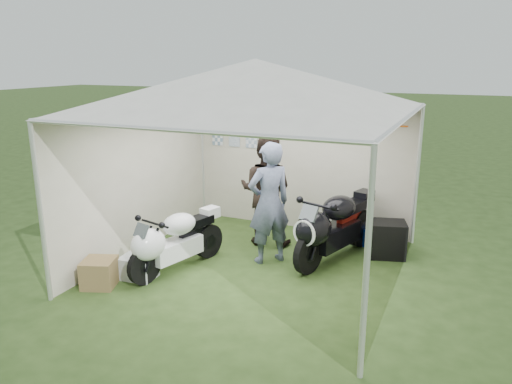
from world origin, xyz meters
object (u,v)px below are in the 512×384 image
(person_dark_jacket, at_px, (266,190))
(crate_0, at_px, (138,267))
(paddock_stand, at_px, (362,235))
(crate_1, at_px, (100,273))
(motorcycle_white, at_px, (173,240))
(canopy_tent, at_px, (256,91))
(equipment_box, at_px, (387,239))
(person_blue_jacket, at_px, (269,203))
(motorcycle_black, at_px, (333,225))

(person_dark_jacket, height_order, crate_0, person_dark_jacket)
(crate_0, bearing_deg, paddock_stand, 44.90)
(crate_1, bearing_deg, motorcycle_white, 50.41)
(paddock_stand, relative_size, person_dark_jacket, 0.22)
(canopy_tent, distance_m, crate_0, 2.96)
(equipment_box, bearing_deg, canopy_tent, -144.94)
(person_blue_jacket, bearing_deg, motorcycle_white, -8.47)
(person_dark_jacket, bearing_deg, crate_0, 56.85)
(paddock_stand, bearing_deg, equipment_box, -39.89)
(person_dark_jacket, distance_m, crate_1, 2.90)
(motorcycle_black, xyz_separation_m, crate_0, (-2.33, -1.70, -0.41))
(person_blue_jacket, bearing_deg, crate_0, -6.13)
(equipment_box, xyz_separation_m, crate_0, (-3.06, -2.22, -0.12))
(canopy_tent, xyz_separation_m, person_blue_jacket, (0.09, 0.27, -1.65))
(person_dark_jacket, bearing_deg, equipment_box, -177.52)
(motorcycle_white, distance_m, crate_1, 1.08)
(person_dark_jacket, distance_m, person_blue_jacket, 0.78)
(paddock_stand, distance_m, crate_1, 4.21)
(motorcycle_white, distance_m, motorcycle_black, 2.39)
(person_dark_jacket, height_order, person_blue_jacket, person_blue_jacket)
(person_dark_jacket, distance_m, equipment_box, 2.07)
(motorcycle_black, bearing_deg, paddock_stand, 90.00)
(person_dark_jacket, xyz_separation_m, equipment_box, (1.95, 0.23, -0.63))
(person_dark_jacket, bearing_deg, motorcycle_black, 162.19)
(motorcycle_black, relative_size, crate_0, 4.29)
(motorcycle_black, bearing_deg, equipment_box, 52.84)
(canopy_tent, bearing_deg, motorcycle_black, 34.73)
(motorcycle_black, bearing_deg, canopy_tent, -127.92)
(equipment_box, relative_size, crate_1, 1.33)
(motorcycle_black, distance_m, person_blue_jacket, 1.02)
(canopy_tent, distance_m, paddock_stand, 3.15)
(paddock_stand, bearing_deg, crate_0, -135.10)
(paddock_stand, height_order, equipment_box, equipment_box)
(equipment_box, height_order, crate_1, equipment_box)
(canopy_tent, xyz_separation_m, paddock_stand, (1.25, 1.57, -2.42))
(motorcycle_black, distance_m, crate_1, 3.42)
(person_dark_jacket, relative_size, crate_0, 3.87)
(motorcycle_white, height_order, crate_0, motorcycle_white)
(motorcycle_black, distance_m, paddock_stand, 1.03)
(motorcycle_white, distance_m, person_dark_jacket, 1.84)
(motorcycle_black, distance_m, person_dark_jacket, 1.30)
(motorcycle_white, bearing_deg, equipment_box, 48.91)
(motorcycle_black, xyz_separation_m, crate_1, (-2.65, -2.12, -0.38))
(motorcycle_white, xyz_separation_m, crate_1, (-0.66, -0.80, -0.30))
(crate_1, bearing_deg, person_blue_jacket, 44.02)
(motorcycle_white, distance_m, crate_0, 0.61)
(paddock_stand, height_order, crate_0, crate_0)
(motorcycle_white, bearing_deg, motorcycle_black, 48.36)
(canopy_tent, relative_size, crate_0, 12.02)
(motorcycle_black, bearing_deg, crate_0, -126.53)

